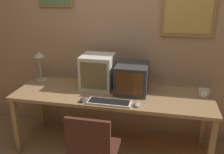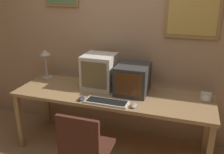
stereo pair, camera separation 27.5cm
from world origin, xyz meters
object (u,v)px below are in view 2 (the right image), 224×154
Objects in this scene: monitor_right at (133,79)px; mouse_far_corner at (81,99)px; keyboard_main at (107,102)px; desk_lamp at (45,58)px; monitor_left at (99,71)px; mouse_near_keyboard at (134,105)px; desk_clock at (206,97)px.

monitor_right is 4.10× the size of mouse_far_corner.
keyboard_main is 1.19× the size of desk_lamp.
monitor_left is 0.97× the size of monitor_right.
monitor_left is 3.62× the size of mouse_near_keyboard.
desk_lamp is (-1.29, 0.47, 0.25)m from mouse_near_keyboard.
keyboard_main is at bearing -159.28° from desk_clock.
keyboard_main is at bearing -179.34° from mouse_near_keyboard.
desk_lamp is (-0.78, 0.08, 0.07)m from monitor_left.
mouse_near_keyboard is 0.57m from mouse_far_corner.
desk_clock is at bearing 28.03° from mouse_near_keyboard.
monitor_right is 0.44m from keyboard_main.
desk_clock is (0.79, 0.00, -0.11)m from monitor_right.
monitor_right reaches higher than keyboard_main.
monitor_left reaches higher than mouse_near_keyboard.
monitor_left is 0.45m from mouse_far_corner.
mouse_near_keyboard is (0.52, -0.39, -0.18)m from monitor_left.
keyboard_main is 0.29m from mouse_near_keyboard.
desk_clock is (1.20, -0.02, -0.15)m from monitor_left.
desk_lamp reaches higher than keyboard_main.
mouse_far_corner reaches higher than mouse_near_keyboard.
desk_lamp reaches higher than mouse_far_corner.
mouse_far_corner is (-0.05, -0.41, -0.18)m from monitor_left.
mouse_near_keyboard is at bearing 0.66° from keyboard_main.
monitor_left is at bearing 178.98° from desk_clock.
monitor_left reaches higher than monitor_right.
desk_lamp is at bearing 146.02° from mouse_far_corner.
monitor_right is 3.73× the size of mouse_near_keyboard.
desk_lamp reaches higher than mouse_near_keyboard.
desk_clock reaches higher than mouse_near_keyboard.
monitor_right is 0.80m from desk_clock.
desk_lamp is at bearing 174.12° from monitor_left.
keyboard_main is (-0.19, -0.36, -0.15)m from monitor_right.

